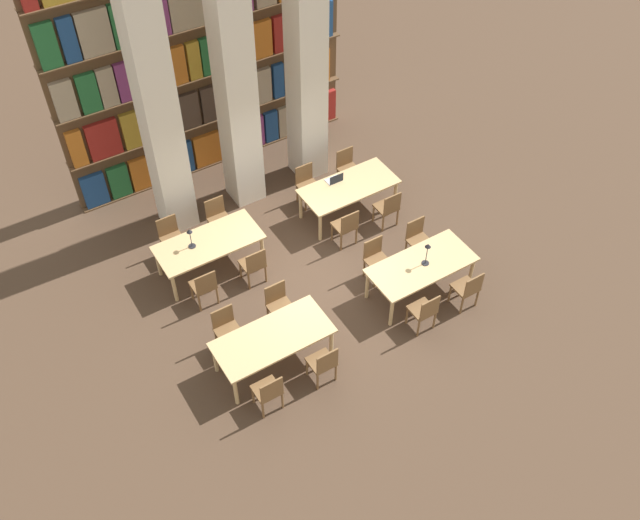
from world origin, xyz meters
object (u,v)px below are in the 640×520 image
Objects in this scene: chair_1 at (227,328)px; chair_7 at (418,239)px; desk_lamp_1 at (190,235)px; reading_table_2 at (209,245)px; chair_10 at (254,264)px; chair_8 at (204,286)px; desk_lamp_0 at (427,251)px; pillar_center at (234,72)px; chair_4 at (424,311)px; pillar_right at (306,49)px; reading_table_3 at (349,188)px; chair_3 at (279,304)px; reading_table_1 at (421,267)px; chair_9 at (171,236)px; reading_table_0 at (273,340)px; chair_2 at (323,363)px; chair_6 at (468,288)px; chair_0 at (269,391)px; chair_11 at (218,217)px; chair_13 at (307,184)px; chair_5 at (376,258)px; chair_14 at (388,207)px; chair_12 at (346,226)px; chair_15 at (347,167)px; pillar_left at (155,97)px; laptop at (335,180)px.

chair_7 is at bearing -179.90° from chair_1.
reading_table_2 is at bearing -8.97° from desk_lamp_1.
chair_8 is at bearing 180.00° from chair_10.
pillar_center is at bearing 110.39° from desk_lamp_0.
chair_4 is 1.00× the size of chair_8.
pillar_center is 1.56m from pillar_right.
chair_3 is at bearing -146.15° from reading_table_3.
reading_table_1 is 3.96m from chair_8.
reading_table_0 is at bearing 97.03° from chair_9.
chair_2 is 3.08m from chair_6.
chair_11 is (1.11, 4.06, 0.00)m from chair_0.
desk_lamp_1 is (-0.85, 0.79, 0.54)m from chair_10.
pillar_center is 13.65× the size of desk_lamp_1.
chair_8 is at bearing -49.05° from chair_3.
chair_1 is at bearing 0.10° from chair_7.
chair_11 is at bearing 116.54° from chair_4.
chair_11 and chair_13 have the same top height.
chair_10 is at bearing 66.69° from chair_0.
chair_11 is 2.69m from reading_table_3.
chair_2 and chair_5 have the same top height.
chair_3 is 3.28m from chair_14.
chair_12 is (3.04, -0.05, 0.00)m from chair_8.
reading_table_3 is (1.55, -1.63, -2.34)m from pillar_center.
chair_12 is at bearing 38.79° from chair_0.
desk_lamp_0 is at bearing -0.20° from reading_table_0.
chair_8 is 1.00× the size of chair_14.
reading_table_1 is 0.90m from chair_4.
desk_lamp_1 is at bearing -25.81° from chair_7.
chair_12 is at bearing -90.17° from chair_5.
chair_5 is at bearing 89.93° from chair_13.
pillar_center reaches higher than chair_13.
chair_0 is at bearing 55.27° from chair_3.
chair_8 is 3.36m from chair_13.
chair_6 is 4.00m from chair_15.
reading_table_1 is at bearing 98.34° from chair_13.
chair_2 is 0.45× the size of reading_table_1.
pillar_left is 5.53m from chair_0.
chair_10 is at bearing -27.97° from chair_5.
pillar_center is 2.84m from chair_11.
desk_lamp_1 is at bearing 142.44° from desk_lamp_0.
pillar_left reaches higher than chair_10.
desk_lamp_1 is at bearing 103.02° from chair_2.
chair_10 is at bearing 139.56° from chair_6.
chair_6 is 0.45× the size of reading_table_2.
chair_5 is (2.10, 0.01, 0.00)m from chair_3.
laptop reaches higher than chair_4.
chair_1 is at bearing 123.99° from reading_table_0.
pillar_right reaches higher than chair_8.
desk_lamp_1 reaches higher than chair_13.
chair_1 is 0.45× the size of reading_table_3.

